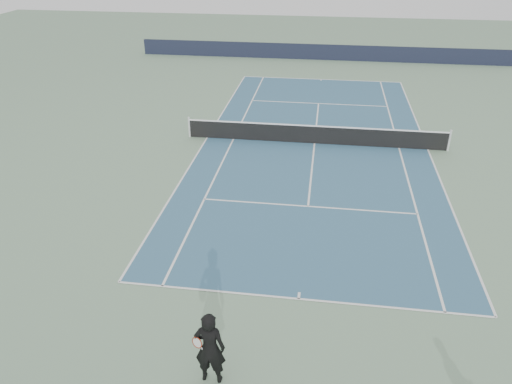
# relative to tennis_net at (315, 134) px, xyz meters

# --- Properties ---
(ground) EXTENTS (80.00, 80.00, 0.00)m
(ground) POSITION_rel_tennis_net_xyz_m (0.00, 0.00, -0.50)
(ground) COLOR gray
(court_surface) EXTENTS (10.97, 23.77, 0.01)m
(court_surface) POSITION_rel_tennis_net_xyz_m (0.00, 0.00, -0.50)
(court_surface) COLOR #335C79
(court_surface) RESTS_ON ground
(tennis_net) EXTENTS (12.90, 0.10, 1.07)m
(tennis_net) POSITION_rel_tennis_net_xyz_m (0.00, 0.00, 0.00)
(tennis_net) COLOR silver
(tennis_net) RESTS_ON ground
(windscreen_far) EXTENTS (30.00, 0.25, 1.20)m
(windscreen_far) POSITION_rel_tennis_net_xyz_m (0.00, 17.88, 0.10)
(windscreen_far) COLOR black
(windscreen_far) RESTS_ON ground
(tennis_player) EXTENTS (0.83, 0.55, 2.01)m
(tennis_player) POSITION_rel_tennis_net_xyz_m (-1.88, -15.06, 0.50)
(tennis_player) COLOR black
(tennis_player) RESTS_ON ground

